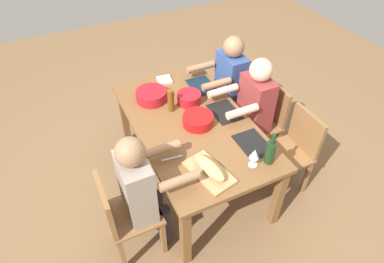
{
  "coord_description": "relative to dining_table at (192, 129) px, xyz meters",
  "views": [
    {
      "loc": [
        2.0,
        -0.96,
        2.65
      ],
      "look_at": [
        0.0,
        0.0,
        0.63
      ],
      "focal_mm": 30.99,
      "sensor_mm": 36.0,
      "label": 1
    }
  ],
  "objects": [
    {
      "name": "wine_glass",
      "position": [
        0.66,
        0.2,
        0.2
      ],
      "size": [
        0.08,
        0.08,
        0.17
      ],
      "color": "silver",
      "rests_on": "dining_table"
    },
    {
      "name": "ground_plane",
      "position": [
        0.0,
        0.0,
        -0.66
      ],
      "size": [
        8.0,
        8.0,
        0.0
      ],
      "primitive_type": "plane",
      "color": "brown"
    },
    {
      "name": "beer_bottle",
      "position": [
        -0.24,
        -0.1,
        0.19
      ],
      "size": [
        0.06,
        0.06,
        0.22
      ],
      "primitive_type": "cylinder",
      "color": "brown",
      "rests_on": "dining_table"
    },
    {
      "name": "chair_near_right",
      "position": [
        0.47,
        -0.81,
        -0.17
      ],
      "size": [
        0.4,
        0.4,
        0.85
      ],
      "color": "olive",
      "rests_on": "ground_plane"
    },
    {
      "name": "cutting_board",
      "position": [
        0.58,
        -0.14,
        0.09
      ],
      "size": [
        0.44,
        0.3,
        0.02
      ],
      "primitive_type": "cube",
      "rotation": [
        0.0,
        0.0,
        0.21
      ],
      "color": "tan",
      "rests_on": "dining_table"
    },
    {
      "name": "placemat_far_left",
      "position": [
        -0.47,
        0.33,
        0.09
      ],
      "size": [
        0.32,
        0.23,
        0.01
      ],
      "primitive_type": "cube",
      "color": "#142333",
      "rests_on": "dining_table"
    },
    {
      "name": "serving_bowl_greens",
      "position": [
        0.04,
        0.04,
        0.14
      ],
      "size": [
        0.27,
        0.27,
        0.09
      ],
      "color": "red",
      "rests_on": "dining_table"
    },
    {
      "name": "placemat_far_right",
      "position": [
        0.47,
        0.33,
        0.09
      ],
      "size": [
        0.32,
        0.23,
        0.01
      ],
      "primitive_type": "cube",
      "color": "black",
      "rests_on": "dining_table"
    },
    {
      "name": "chair_far_center",
      "position": [
        0.0,
        0.81,
        -0.17
      ],
      "size": [
        0.4,
        0.4,
        0.85
      ],
      "color": "olive",
      "rests_on": "ground_plane"
    },
    {
      "name": "bread_loaf",
      "position": [
        0.58,
        -0.14,
        0.15
      ],
      "size": [
        0.34,
        0.17,
        0.09
      ],
      "primitive_type": "ellipsoid",
      "rotation": [
        0.0,
        0.0,
        0.21
      ],
      "color": "tan",
      "rests_on": "cutting_board"
    },
    {
      "name": "serving_bowl_pasta",
      "position": [
        -0.46,
        -0.2,
        0.14
      ],
      "size": [
        0.29,
        0.29,
        0.1
      ],
      "color": "#B21923",
      "rests_on": "dining_table"
    },
    {
      "name": "diner_near_right",
      "position": [
        0.47,
        -0.63,
        0.04
      ],
      "size": [
        0.41,
        0.53,
        1.2
      ],
      "color": "#2D2D38",
      "rests_on": "ground_plane"
    },
    {
      "name": "wine_bottle",
      "position": [
        0.68,
        0.33,
        0.19
      ],
      "size": [
        0.08,
        0.08,
        0.29
      ],
      "color": "#193819",
      "rests_on": "dining_table"
    },
    {
      "name": "placemat_far_center",
      "position": [
        0.0,
        0.33,
        0.09
      ],
      "size": [
        0.32,
        0.23,
        0.01
      ],
      "primitive_type": "cube",
      "color": "black",
      "rests_on": "dining_table"
    },
    {
      "name": "diner_far_center",
      "position": [
        -0.0,
        0.63,
        0.04
      ],
      "size": [
        0.41,
        0.53,
        1.2
      ],
      "color": "#2D2D38",
      "rests_on": "ground_plane"
    },
    {
      "name": "diner_far_left",
      "position": [
        -0.47,
        0.63,
        0.04
      ],
      "size": [
        0.41,
        0.53,
        1.2
      ],
      "color": "#2D2D38",
      "rests_on": "ground_plane"
    },
    {
      "name": "serving_bowl_salad",
      "position": [
        -0.27,
        0.1,
        0.14
      ],
      "size": [
        0.22,
        0.22,
        0.1
      ],
      "color": "#B21923",
      "rests_on": "dining_table"
    },
    {
      "name": "napkin_stack",
      "position": [
        -0.71,
        0.03,
        0.1
      ],
      "size": [
        0.16,
        0.16,
        0.02
      ],
      "primitive_type": "cube",
      "rotation": [
        0.0,
        0.0,
        -0.14
      ],
      "color": "white",
      "rests_on": "dining_table"
    },
    {
      "name": "dining_table",
      "position": [
        0.0,
        0.0,
        0.0
      ],
      "size": [
        1.69,
        0.98,
        0.74
      ],
      "color": "brown",
      "rests_on": "ground_plane"
    },
    {
      "name": "chair_far_left",
      "position": [
        -0.47,
        0.81,
        -0.17
      ],
      "size": [
        0.4,
        0.4,
        0.85
      ],
      "color": "olive",
      "rests_on": "ground_plane"
    },
    {
      "name": "fork_near_right",
      "position": [
        0.33,
        -0.33,
        0.09
      ],
      "size": [
        0.04,
        0.17,
        0.01
      ],
      "primitive_type": "cube",
      "rotation": [
        0.0,
        0.0,
        -0.13
      ],
      "color": "silver",
      "rests_on": "dining_table"
    },
    {
      "name": "chair_far_right",
      "position": [
        0.47,
        0.81,
        -0.17
      ],
      "size": [
        0.4,
        0.4,
        0.85
      ],
      "color": "olive",
      "rests_on": "ground_plane"
    }
  ]
}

